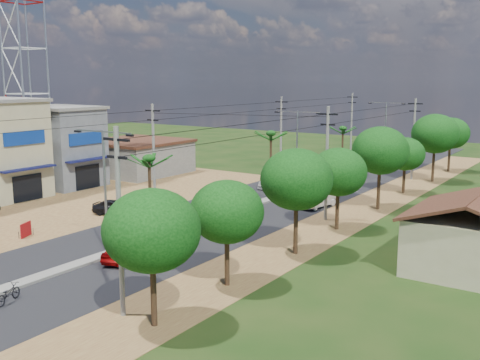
{
  "coord_description": "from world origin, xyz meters",
  "views": [
    {
      "loc": [
        26.15,
        -23.65,
        11.1
      ],
      "look_at": [
        1.1,
        13.36,
        3.0
      ],
      "focal_mm": 42.0,
      "sensor_mm": 36.0,
      "label": 1
    }
  ],
  "objects_px": {
    "car_parked_dark": "(115,208)",
    "roadside_sign": "(26,230)",
    "car_white_far": "(277,181)",
    "moto_rider_east": "(8,294)",
    "car_silver_mid": "(318,199)",
    "car_red_near": "(124,249)"
  },
  "relations": [
    {
      "from": "car_red_near",
      "to": "car_white_far",
      "type": "xyz_separation_m",
      "value": [
        -3.97,
        25.46,
        0.04
      ]
    },
    {
      "from": "moto_rider_east",
      "to": "roadside_sign",
      "type": "xyz_separation_m",
      "value": [
        -9.65,
        7.84,
        0.06
      ]
    },
    {
      "from": "car_red_near",
      "to": "car_white_far",
      "type": "height_order",
      "value": "car_white_far"
    },
    {
      "from": "car_red_near",
      "to": "car_white_far",
      "type": "bearing_deg",
      "value": -102.42
    },
    {
      "from": "car_silver_mid",
      "to": "moto_rider_east",
      "type": "relative_size",
      "value": 2.45
    },
    {
      "from": "car_parked_dark",
      "to": "roadside_sign",
      "type": "distance_m",
      "value": 8.08
    },
    {
      "from": "car_parked_dark",
      "to": "roadside_sign",
      "type": "xyz_separation_m",
      "value": [
        -0.47,
        -8.06,
        -0.11
      ]
    },
    {
      "from": "car_white_far",
      "to": "car_parked_dark",
      "type": "relative_size",
      "value": 1.33
    },
    {
      "from": "car_silver_mid",
      "to": "roadside_sign",
      "type": "height_order",
      "value": "car_silver_mid"
    },
    {
      "from": "car_silver_mid",
      "to": "car_white_far",
      "type": "height_order",
      "value": "car_white_far"
    },
    {
      "from": "car_red_near",
      "to": "car_silver_mid",
      "type": "distance_m",
      "value": 20.07
    },
    {
      "from": "car_white_far",
      "to": "car_parked_dark",
      "type": "height_order",
      "value": "car_white_far"
    },
    {
      "from": "car_red_near",
      "to": "roadside_sign",
      "type": "distance_m",
      "value": 9.51
    },
    {
      "from": "car_silver_mid",
      "to": "car_white_far",
      "type": "relative_size",
      "value": 0.87
    },
    {
      "from": "moto_rider_east",
      "to": "car_parked_dark",
      "type": "bearing_deg",
      "value": -80.31
    },
    {
      "from": "car_silver_mid",
      "to": "roadside_sign",
      "type": "relative_size",
      "value": 3.6
    },
    {
      "from": "moto_rider_east",
      "to": "roadside_sign",
      "type": "height_order",
      "value": "roadside_sign"
    },
    {
      "from": "car_silver_mid",
      "to": "moto_rider_east",
      "type": "height_order",
      "value": "car_silver_mid"
    },
    {
      "from": "car_red_near",
      "to": "car_silver_mid",
      "type": "bearing_deg",
      "value": -121.33
    },
    {
      "from": "car_white_far",
      "to": "roadside_sign",
      "type": "relative_size",
      "value": 4.13
    },
    {
      "from": "car_silver_mid",
      "to": "car_red_near",
      "type": "bearing_deg",
      "value": 90.95
    },
    {
      "from": "moto_rider_east",
      "to": "car_silver_mid",
      "type": "bearing_deg",
      "value": -117.15
    }
  ]
}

